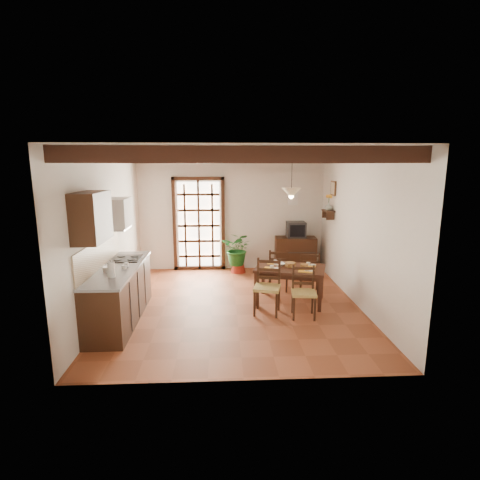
{
  "coord_description": "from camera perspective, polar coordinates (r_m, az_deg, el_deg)",
  "views": [
    {
      "loc": [
        -0.26,
        -6.6,
        2.58
      ],
      "look_at": [
        0.1,
        0.4,
        1.15
      ],
      "focal_mm": 28.0,
      "sensor_mm": 36.0,
      "label": 1
    }
  ],
  "objects": [
    {
      "name": "table_setting",
      "position": [
        7.08,
        7.66,
        -4.36
      ],
      "size": [
        0.92,
        0.61,
        0.09
      ],
      "rotation": [
        0.0,
        0.0,
        -0.3
      ],
      "color": "#FFAF28",
      "rests_on": "dining_table"
    },
    {
      "name": "shelf_vase",
      "position": [
        8.59,
        13.35,
        5.01
      ],
      "size": [
        0.15,
        0.15,
        0.15
      ],
      "primitive_type": "imported",
      "color": "#B2BFB2",
      "rests_on": "wall_shelf"
    },
    {
      "name": "chair_near_left",
      "position": [
        6.63,
        4.15,
        -8.63
      ],
      "size": [
        0.53,
        0.52,
        0.95
      ],
      "rotation": [
        0.0,
        0.0,
        -0.26
      ],
      "color": "tan",
      "rests_on": "ground_plane"
    },
    {
      "name": "range_hood",
      "position": [
        6.84,
        -18.13,
        3.86
      ],
      "size": [
        0.38,
        0.6,
        0.54
      ],
      "color": "white",
      "rests_on": "room_shell"
    },
    {
      "name": "french_door",
      "position": [
        9.17,
        -6.28,
        2.66
      ],
      "size": [
        1.26,
        0.11,
        2.32
      ],
      "color": "white",
      "rests_on": "ground_plane"
    },
    {
      "name": "table_bowl",
      "position": [
        7.14,
        5.92,
        -3.7
      ],
      "size": [
        0.24,
        0.24,
        0.05
      ],
      "primitive_type": "imported",
      "rotation": [
        0.0,
        0.0,
        0.1
      ],
      "color": "white",
      "rests_on": "dining_table"
    },
    {
      "name": "fuse_box",
      "position": [
        9.29,
        8.05,
        6.29
      ],
      "size": [
        0.25,
        0.03,
        0.32
      ],
      "primitive_type": "cube",
      "color": "white",
      "rests_on": "room_shell"
    },
    {
      "name": "chair_far_left",
      "position": [
        7.84,
        5.87,
        -5.62
      ],
      "size": [
        0.47,
        0.46,
        0.88
      ],
      "rotation": [
        0.0,
        0.0,
        2.95
      ],
      "color": "tan",
      "rests_on": "ground_plane"
    },
    {
      "name": "shelf_flowers",
      "position": [
        8.57,
        13.41,
        6.39
      ],
      "size": [
        0.14,
        0.14,
        0.36
      ],
      "color": "#FFAF28",
      "rests_on": "shelf_vase"
    },
    {
      "name": "chair_far_right",
      "position": [
        7.78,
        10.5,
        -5.93
      ],
      "size": [
        0.46,
        0.44,
        0.86
      ],
      "rotation": [
        0.0,
        0.0,
        2.96
      ],
      "color": "tan",
      "rests_on": "ground_plane"
    },
    {
      "name": "potted_plant",
      "position": [
        8.96,
        -0.28,
        -1.43
      ],
      "size": [
        2.34,
        2.2,
        2.09
      ],
      "primitive_type": "imported",
      "rotation": [
        0.0,
        0.0,
        -0.39
      ],
      "color": "#144C19",
      "rests_on": "ground_plane"
    },
    {
      "name": "dining_table",
      "position": [
        7.1,
        7.65,
        -4.79
      ],
      "size": [
        1.45,
        1.15,
        0.69
      ],
      "rotation": [
        0.0,
        0.0,
        -0.3
      ],
      "color": "#3A1D13",
      "rests_on": "ground_plane"
    },
    {
      "name": "ceiling_beams",
      "position": [
        6.61,
        -0.71,
        12.48
      ],
      "size": [
        4.5,
        4.34,
        0.2
      ],
      "color": "black",
      "rests_on": "room_shell"
    },
    {
      "name": "chair_near_right",
      "position": [
        6.56,
        9.63,
        -9.21
      ],
      "size": [
        0.44,
        0.43,
        0.88
      ],
      "rotation": [
        0.0,
        0.0,
        -0.11
      ],
      "color": "tan",
      "rests_on": "ground_plane"
    },
    {
      "name": "counter_items",
      "position": [
        6.53,
        -17.93,
        -3.42
      ],
      "size": [
        0.5,
        1.43,
        0.25
      ],
      "color": "black",
      "rests_on": "kitchen_counter"
    },
    {
      "name": "room_shell",
      "position": [
        6.65,
        -0.69,
        4.93
      ],
      "size": [
        4.52,
        5.02,
        2.81
      ],
      "color": "silver",
      "rests_on": "ground_plane"
    },
    {
      "name": "pendant_lamp",
      "position": [
        6.93,
        7.83,
        7.27
      ],
      "size": [
        0.36,
        0.36,
        0.84
      ],
      "color": "black",
      "rests_on": "room_shell"
    },
    {
      "name": "kitchen_counter",
      "position": [
        6.58,
        -17.87,
        -7.71
      ],
      "size": [
        0.64,
        2.25,
        1.38
      ],
      "color": "black",
      "rests_on": "ground_plane"
    },
    {
      "name": "upper_cabinet",
      "position": [
        5.65,
        -21.7,
        3.28
      ],
      "size": [
        0.35,
        0.8,
        0.7
      ],
      "primitive_type": "cube",
      "color": "black",
      "rests_on": "room_shell"
    },
    {
      "name": "crt_tv",
      "position": [
        9.14,
        8.53,
        1.59
      ],
      "size": [
        0.44,
        0.41,
        0.38
      ],
      "rotation": [
        0.0,
        0.0,
        -0.01
      ],
      "color": "black",
      "rests_on": "sideboard"
    },
    {
      "name": "plant_pot",
      "position": [
        9.08,
        -0.28,
        -4.26
      ],
      "size": [
        0.36,
        0.36,
        0.22
      ],
      "primitive_type": "cone",
      "color": "maroon",
      "rests_on": "ground_plane"
    },
    {
      "name": "ground_plane",
      "position": [
        7.09,
        -0.65,
        -9.8
      ],
      "size": [
        5.0,
        5.0,
        0.0
      ],
      "primitive_type": "plane",
      "color": "brown"
    },
    {
      "name": "framed_picture",
      "position": [
        8.58,
        14.01,
        7.65
      ],
      "size": [
        0.03,
        0.32,
        0.32
      ],
      "color": "brown",
      "rests_on": "room_shell"
    },
    {
      "name": "sideboard",
      "position": [
        9.26,
        8.41,
        -2.1
      ],
      "size": [
        1.0,
        0.5,
        0.83
      ],
      "primitive_type": "cube",
      "rotation": [
        0.0,
        0.0,
        -0.06
      ],
      "color": "black",
      "rests_on": "ground_plane"
    },
    {
      "name": "wall_shelf",
      "position": [
        8.61,
        13.31,
        4.09
      ],
      "size": [
        0.2,
        0.42,
        0.2
      ],
      "color": "black",
      "rests_on": "room_shell"
    }
  ]
}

